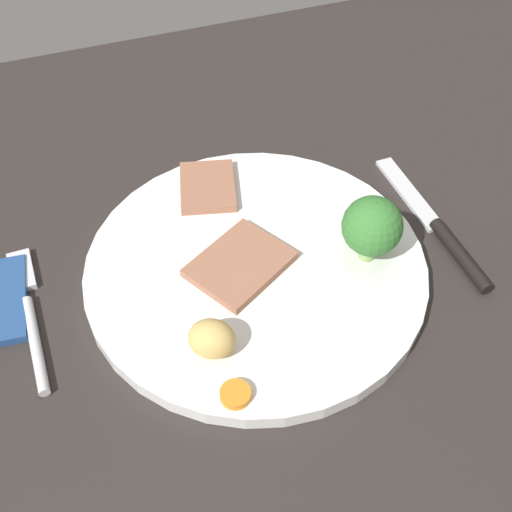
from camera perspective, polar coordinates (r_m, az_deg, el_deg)
The scene contains 9 objects.
dining_table at distance 57.65cm, azimuth -3.12°, elevation -3.53°, with size 120.00×84.00×3.60cm, color #2B2623.
dinner_plate at distance 56.27cm, azimuth 0.00°, elevation -1.14°, with size 29.55×29.55×1.40cm, color white.
meat_slice_main at distance 55.00cm, azimuth -1.31°, elevation -0.95°, with size 8.11×6.37×0.80cm, color #9E664C.
meat_slice_under at distance 62.14cm, azimuth -4.28°, elevation 6.11°, with size 6.66×5.14×0.80cm, color #9E664C.
roast_potato_left at distance 49.30cm, azimuth -3.92°, elevation -7.28°, with size 3.68×3.09×3.04cm, color #D8B260.
carrot_coin_front at distance 48.10cm, azimuth -1.82°, elevation -12.08°, with size 2.32×2.32×0.66cm, color orange.
broccoli_floret at distance 54.42cm, azimuth 10.18°, elevation 2.55°, with size 5.12×5.12×6.34cm.
fork at distance 56.96cm, azimuth -19.33°, elevation -4.69°, with size 2.12×15.28×0.90cm.
knife at distance 62.04cm, azimuth 15.90°, elevation 2.15°, with size 1.92×18.53×1.20cm.
Camera 1 is at (-8.88, -34.32, 47.26)cm, focal length 45.43 mm.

